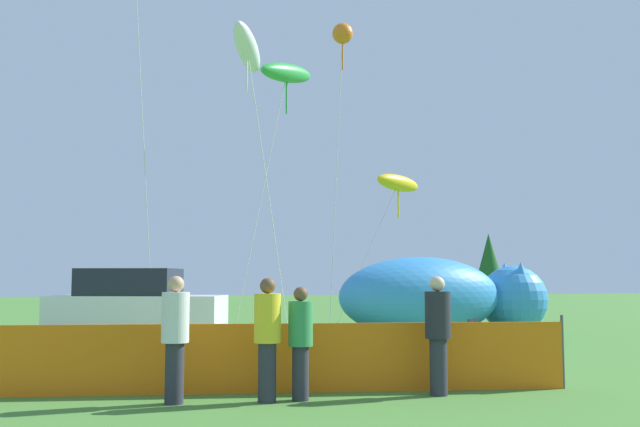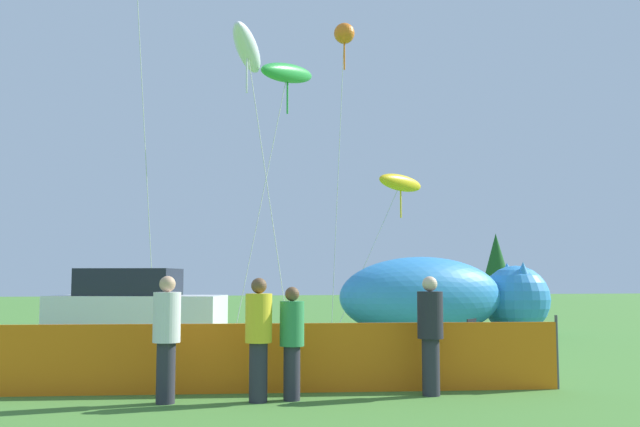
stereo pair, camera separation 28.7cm
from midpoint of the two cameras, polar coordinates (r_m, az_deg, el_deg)
ground_plane at (r=16.28m, az=0.71°, el=-11.68°), size 120.00×120.00×0.00m
parked_car at (r=18.94m, az=-14.97°, el=-7.51°), size 4.66×2.91×2.08m
folding_chair at (r=18.07m, az=12.04°, el=-9.35°), size 0.66×0.66×0.84m
inflatable_cat at (r=23.28m, az=9.42°, el=-6.80°), size 7.68×3.54×2.51m
safety_fence at (r=11.74m, az=-3.59°, el=-11.47°), size 9.33×1.25×1.22m
spectator_in_black_shirt at (r=10.99m, az=-2.33°, el=-9.93°), size 0.37×0.37×1.71m
spectator_in_yellow_shirt at (r=11.57m, az=8.71°, el=-9.20°), size 0.41×0.41×1.87m
spectator_in_white_shirt at (r=10.85m, az=-5.00°, el=-9.58°), size 0.40×0.40×1.85m
spectator_in_red_shirt at (r=10.92m, az=-12.26°, el=-9.37°), size 0.41×0.41×1.87m
kite_yellow_hero at (r=26.64m, az=5.95°, el=2.41°), size 3.77×2.07×5.78m
kite_white_ghost at (r=21.10m, az=-6.24°, el=12.96°), size 2.07×2.80×9.03m
kite_green_fish at (r=22.87m, az=-3.06°, el=11.11°), size 2.93×2.50×8.86m
kite_orange_flower at (r=25.68m, az=1.48°, el=14.01°), size 0.72×0.95×10.74m
horizon_tree_east at (r=60.33m, az=13.23°, el=-3.58°), size 2.31×2.31×5.51m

